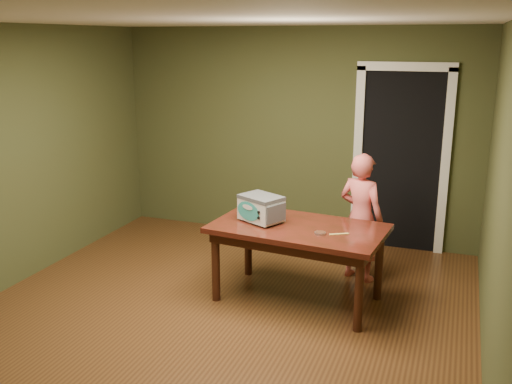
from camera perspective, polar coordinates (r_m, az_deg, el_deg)
floor at (r=5.26m, az=-4.26°, el=-12.72°), size 5.00×5.00×0.00m
room_shell at (r=4.71m, az=-4.66°, el=5.96°), size 4.52×5.02×2.61m
doorway at (r=7.17m, az=14.51°, el=3.40°), size 1.10×0.66×2.25m
dining_table at (r=5.40m, az=4.23°, el=-4.41°), size 1.68×1.05×0.75m
toy_oven at (r=5.44m, az=0.50°, el=-1.57°), size 0.49×0.43×0.26m
baking_pan at (r=5.16m, az=6.43°, el=-4.09°), size 0.10×0.10×0.02m
spatula at (r=5.18m, az=8.31°, el=-4.18°), size 0.17×0.11×0.01m
child at (r=5.97m, az=10.44°, el=-2.50°), size 0.57×0.47×1.34m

